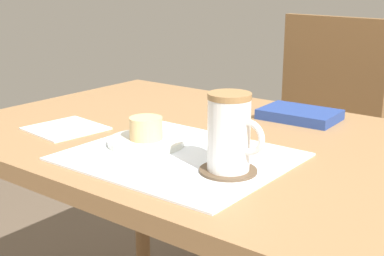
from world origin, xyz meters
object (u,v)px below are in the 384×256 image
at_px(wooden_chair, 310,148).
at_px(small_book, 300,114).
at_px(pastry, 146,128).
at_px(coffee_mug, 230,132).
at_px(pastry_plate, 146,142).
at_px(dining_table, 209,171).

bearing_deg(wooden_chair, small_book, 117.77).
height_order(pastry, coffee_mug, coffee_mug).
bearing_deg(coffee_mug, wooden_chair, 105.80).
bearing_deg(coffee_mug, pastry_plate, 172.49).
bearing_deg(pastry, pastry_plate, 180.00).
xyz_separation_m(pastry_plate, pastry, (0.00, 0.00, 0.03)).
xyz_separation_m(dining_table, coffee_mug, (0.17, -0.17, 0.16)).
relative_size(pastry, small_book, 0.37).
bearing_deg(wooden_chair, dining_table, 103.28).
xyz_separation_m(wooden_chair, pastry_plate, (0.02, -0.83, 0.24)).
bearing_deg(small_book, pastry, -113.50).
distance_m(dining_table, pastry, 0.20).
relative_size(wooden_chair, pastry_plate, 5.91).
xyz_separation_m(wooden_chair, pastry, (0.02, -0.83, 0.26)).
height_order(dining_table, small_book, small_book).
distance_m(dining_table, wooden_chair, 0.71).
height_order(wooden_chair, small_book, wooden_chair).
bearing_deg(wooden_chair, pastry, 98.26).
bearing_deg(dining_table, small_book, 69.09).
relative_size(dining_table, wooden_chair, 1.23).
bearing_deg(pastry_plate, pastry, 0.00).
xyz_separation_m(wooden_chair, small_book, (0.17, -0.45, 0.24)).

